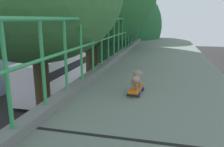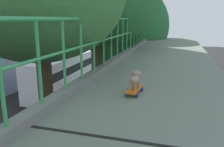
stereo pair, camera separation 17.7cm
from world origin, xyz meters
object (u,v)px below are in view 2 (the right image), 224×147
at_px(city_bus, 65,71).
at_px(small_dog, 135,78).
at_px(car_yellow_cab_fifth, 56,133).
at_px(toy_skateboard, 134,89).

xyz_separation_m(city_bus, small_dog, (9.24, -14.95, 3.87)).
relative_size(car_yellow_cab_fifth, toy_skateboard, 7.45).
bearing_deg(city_bus, toy_skateboard, -58.33).
distance_m(car_yellow_cab_fifth, toy_skateboard, 9.65).
xyz_separation_m(car_yellow_cab_fifth, city_bus, (-3.87, 8.65, 1.26)).
xyz_separation_m(car_yellow_cab_fifth, small_dog, (5.37, -6.30, 5.13)).
distance_m(toy_skateboard, small_dog, 0.19).
distance_m(car_yellow_cab_fifth, small_dog, 9.74).
bearing_deg(city_bus, car_yellow_cab_fifth, -65.89).
relative_size(car_yellow_cab_fifth, city_bus, 0.39).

